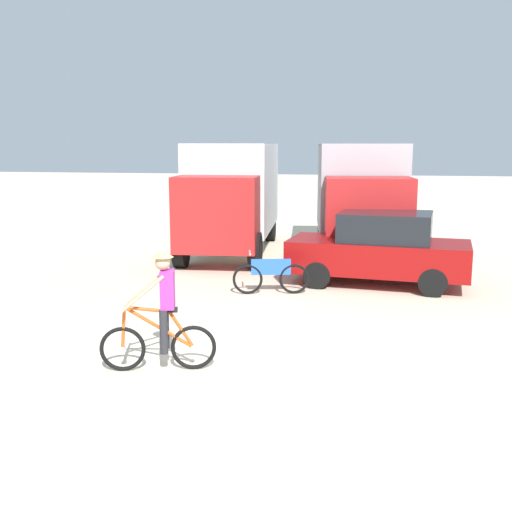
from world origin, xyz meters
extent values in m
plane|color=beige|center=(0.00, 0.00, 0.00)|extent=(120.00, 120.00, 0.00)
cube|color=white|center=(-2.43, 10.80, 2.00)|extent=(2.80, 5.37, 2.70)
cube|color=#B21E1E|center=(-2.16, 7.41, 1.50)|extent=(2.31, 1.67, 2.00)
cube|color=black|center=(-2.11, 6.72, 1.85)|extent=(2.02, 0.24, 0.80)
cylinder|color=black|center=(-1.15, 7.59, 0.50)|extent=(0.40, 1.02, 1.00)
cylinder|color=black|center=(-3.19, 7.43, 0.50)|extent=(0.40, 1.02, 1.00)
cylinder|color=black|center=(-1.55, 12.57, 0.50)|extent=(0.40, 1.02, 1.00)
cylinder|color=black|center=(-3.58, 12.41, 0.50)|extent=(0.40, 1.02, 1.00)
cube|color=#9E9EA3|center=(1.47, 10.98, 2.00)|extent=(2.92, 5.42, 2.70)
cube|color=#B21E1E|center=(1.82, 7.60, 1.50)|extent=(2.34, 1.72, 2.00)
cube|color=black|center=(1.89, 6.90, 1.85)|extent=(2.02, 0.29, 0.80)
cylinder|color=black|center=(2.82, 7.80, 0.50)|extent=(0.42, 1.03, 1.00)
cylinder|color=black|center=(0.79, 7.59, 0.50)|extent=(0.42, 1.03, 1.00)
cylinder|color=black|center=(2.31, 12.77, 0.50)|extent=(0.42, 1.03, 1.00)
cylinder|color=black|center=(0.28, 12.56, 0.50)|extent=(0.42, 1.03, 1.00)
cube|color=maroon|center=(2.09, 6.25, 0.70)|extent=(4.38, 2.24, 0.76)
cube|color=black|center=(2.24, 6.23, 1.42)|extent=(2.27, 1.84, 0.68)
cylinder|color=black|center=(0.70, 5.63, 0.32)|extent=(0.66, 0.29, 0.64)
cylinder|color=black|center=(0.89, 7.18, 0.32)|extent=(0.66, 0.29, 0.64)
cylinder|color=black|center=(3.29, 5.32, 0.32)|extent=(0.66, 0.29, 0.64)
cylinder|color=black|center=(3.47, 6.87, 0.32)|extent=(0.66, 0.29, 0.64)
torus|color=black|center=(-1.68, -0.22, 0.34)|extent=(0.67, 0.23, 0.68)
cylinder|color=silver|center=(-1.68, -0.22, 0.34)|extent=(0.10, 0.10, 0.08)
torus|color=black|center=(-0.66, 0.04, 0.34)|extent=(0.67, 0.23, 0.68)
cylinder|color=silver|center=(-0.66, 0.04, 0.34)|extent=(0.10, 0.10, 0.08)
cylinder|color=#E05119|center=(-1.15, -0.09, 0.66)|extent=(1.01, 0.30, 0.68)
cylinder|color=#E05119|center=(-1.31, -0.13, 0.94)|extent=(0.65, 0.21, 0.13)
cylinder|color=#E05119|center=(-0.83, -0.01, 0.62)|extent=(0.39, 0.14, 0.59)
cylinder|color=#E05119|center=(-1.65, -0.22, 0.66)|extent=(0.11, 0.07, 0.64)
cylinder|color=silver|center=(-1.63, -0.21, 0.98)|extent=(0.16, 0.51, 0.04)
cube|color=black|center=(-1.00, -0.05, 0.93)|extent=(0.26, 0.18, 0.06)
cube|color=#AD2D8C|center=(-1.01, -0.05, 1.24)|extent=(0.27, 0.36, 0.56)
sphere|color=tan|center=(-1.07, -0.07, 1.64)|extent=(0.22, 0.22, 0.22)
cone|color=tan|center=(-1.07, -0.07, 1.77)|extent=(0.32, 0.32, 0.10)
cylinder|color=#26262B|center=(-1.04, -0.19, 0.63)|extent=(0.12, 0.12, 0.66)
cylinder|color=#26262B|center=(-1.10, 0.06, 0.63)|extent=(0.12, 0.12, 0.66)
cylinder|color=tan|center=(-1.30, -0.31, 1.23)|extent=(0.61, 0.24, 0.53)
cylinder|color=tan|center=(-1.39, 0.04, 1.23)|extent=(0.63, 0.16, 0.53)
torus|color=black|center=(-0.79, 4.79, 0.34)|extent=(0.68, 0.21, 0.68)
torus|color=black|center=(0.23, 5.02, 0.34)|extent=(0.68, 0.21, 0.68)
cube|color=blue|center=(-0.28, 4.90, 0.62)|extent=(0.88, 0.23, 0.36)
cylinder|color=silver|center=(-0.74, 4.80, 0.95)|extent=(0.14, 0.50, 0.04)
camera|label=1|loc=(1.87, -8.39, 3.33)|focal=42.94mm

